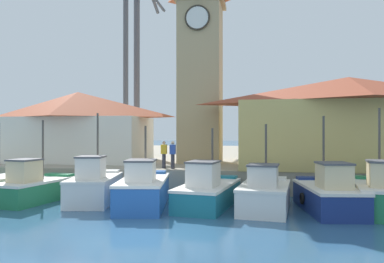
# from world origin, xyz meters

# --- Properties ---
(ground_plane) EXTENTS (300.00, 300.00, 0.00)m
(ground_plane) POSITION_xyz_m (0.00, 0.00, 0.00)
(ground_plane) COLOR #2D567A
(quay_wharf) EXTENTS (120.00, 40.00, 1.31)m
(quay_wharf) POSITION_xyz_m (0.00, 28.46, 0.66)
(quay_wharf) COLOR #9E937F
(quay_wharf) RESTS_ON ground
(fishing_boat_left_inner) EXTENTS (2.48, 4.49, 4.07)m
(fishing_boat_left_inner) POSITION_xyz_m (-6.97, 4.82, 0.72)
(fishing_boat_left_inner) COLOR #237A4C
(fishing_boat_left_inner) RESTS_ON ground
(fishing_boat_mid_left) EXTENTS (2.67, 4.57, 4.42)m
(fishing_boat_mid_left) POSITION_xyz_m (-3.97, 5.19, 0.81)
(fishing_boat_mid_left) COLOR silver
(fishing_boat_mid_left) RESTS_ON ground
(fishing_boat_center) EXTENTS (2.77, 5.23, 3.76)m
(fishing_boat_center) POSITION_xyz_m (-1.27, 4.51, 0.80)
(fishing_boat_center) COLOR #2356A8
(fishing_boat_center) RESTS_ON ground
(fishing_boat_mid_right) EXTENTS (2.80, 5.40, 3.65)m
(fishing_boat_mid_right) POSITION_xyz_m (1.67, 5.11, 0.71)
(fishing_boat_mid_right) COLOR #196B7F
(fishing_boat_mid_right) RESTS_ON ground
(fishing_boat_right_inner) EXTENTS (2.54, 4.43, 3.82)m
(fishing_boat_right_inner) POSITION_xyz_m (4.23, 4.63, 0.73)
(fishing_boat_right_inner) COLOR silver
(fishing_boat_right_inner) RESTS_ON ground
(fishing_boat_right_outer) EXTENTS (2.58, 4.88, 4.18)m
(fishing_boat_right_outer) POSITION_xyz_m (6.94, 4.84, 0.74)
(fishing_boat_right_outer) COLOR navy
(fishing_boat_right_outer) RESTS_ON ground
(fishing_boat_far_right) EXTENTS (2.68, 4.55, 4.51)m
(fishing_boat_far_right) POSITION_xyz_m (9.10, 4.81, 0.79)
(fishing_boat_far_right) COLOR #237A4C
(fishing_boat_far_right) RESTS_ON ground
(clock_tower) EXTENTS (3.41, 3.41, 16.09)m
(clock_tower) POSITION_xyz_m (-0.01, 14.14, 9.00)
(clock_tower) COLOR tan
(clock_tower) RESTS_ON quay_wharf
(warehouse_left) EXTENTS (10.40, 5.63, 5.09)m
(warehouse_left) POSITION_xyz_m (-8.98, 13.40, 3.93)
(warehouse_left) COLOR silver
(warehouse_left) RESTS_ON quay_wharf
(warehouse_right) EXTENTS (13.39, 7.13, 5.49)m
(warehouse_right) POSITION_xyz_m (9.41, 11.79, 4.11)
(warehouse_right) COLOR tan
(warehouse_right) RESTS_ON quay_wharf
(port_crane_near) EXTENTS (3.31, 10.67, 21.02)m
(port_crane_near) POSITION_xyz_m (-9.97, 26.90, 9.89)
(port_crane_near) COLOR #353539
(port_crane_near) RESTS_ON quay_wharf
(port_crane_far) EXTENTS (2.00, 9.49, 19.03)m
(port_crane_far) POSITION_xyz_m (-7.03, 21.41, 8.59)
(port_crane_far) COLOR #353539
(port_crane_far) RESTS_ON quay_wharf
(dock_worker_near_tower) EXTENTS (0.34, 0.22, 1.62)m
(dock_worker_near_tower) POSITION_xyz_m (-1.55, 9.54, 2.16)
(dock_worker_near_tower) COLOR #33333D
(dock_worker_near_tower) RESTS_ON quay_wharf
(dock_worker_along_quay) EXTENTS (0.34, 0.22, 1.62)m
(dock_worker_along_quay) POSITION_xyz_m (-0.96, 9.30, 2.16)
(dock_worker_along_quay) COLOR #33333D
(dock_worker_along_quay) RESTS_ON quay_wharf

